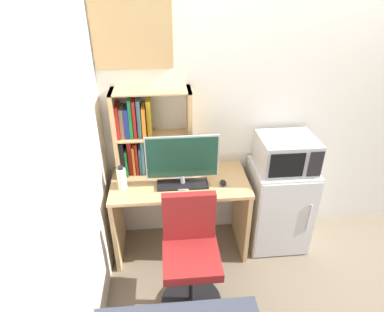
{
  "coord_description": "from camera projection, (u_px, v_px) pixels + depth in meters",
  "views": [
    {
      "loc": [
        -1.09,
        -2.59,
        2.29
      ],
      "look_at": [
        -0.88,
        -0.3,
        1.0
      ],
      "focal_mm": 30.92,
      "sensor_mm": 36.0,
      "label": 1
    }
  ],
  "objects": [
    {
      "name": "keyboard",
      "position": [
        183.0,
        184.0,
        2.71
      ],
      "size": [
        0.42,
        0.15,
        0.02
      ],
      "primitive_type": "cube",
      "color": "black",
      "rests_on": "desk"
    },
    {
      "name": "desk_chair",
      "position": [
        191.0,
        260.0,
        2.45
      ],
      "size": [
        0.47,
        0.47,
        0.93
      ],
      "color": "black",
      "rests_on": "ground_plane"
    },
    {
      "name": "hutch_bookshelf",
      "position": [
        142.0,
        133.0,
        2.71
      ],
      "size": [
        0.63,
        0.22,
        0.74
      ],
      "color": "tan",
      "rests_on": "desk"
    },
    {
      "name": "wall_left",
      "position": [
        34.0,
        259.0,
        1.3
      ],
      "size": [
        0.04,
        4.4,
        2.6
      ],
      "primitive_type": "cube",
      "color": "silver",
      "rests_on": "ground_plane"
    },
    {
      "name": "microwave",
      "position": [
        286.0,
        153.0,
        2.76
      ],
      "size": [
        0.46,
        0.41,
        0.28
      ],
      "color": "#ADADB2",
      "rests_on": "mini_fridge"
    },
    {
      "name": "monitor",
      "position": [
        182.0,
        159.0,
        2.61
      ],
      "size": [
        0.58,
        0.19,
        0.44
      ],
      "color": "#B7B7BC",
      "rests_on": "desk"
    },
    {
      "name": "wall_back",
      "position": [
        335.0,
        101.0,
        2.87
      ],
      "size": [
        6.4,
        0.04,
        2.6
      ],
      "primitive_type": "cube",
      "color": "silver",
      "rests_on": "ground_plane"
    },
    {
      "name": "computer_mouse",
      "position": [
        223.0,
        183.0,
        2.71
      ],
      "size": [
        0.05,
        0.08,
        0.04
      ],
      "primitive_type": "ellipsoid",
      "color": "black",
      "rests_on": "desk"
    },
    {
      "name": "desk",
      "position": [
        180.0,
        203.0,
        2.89
      ],
      "size": [
        1.15,
        0.55,
        0.75
      ],
      "color": "tan",
      "rests_on": "ground_plane"
    },
    {
      "name": "wall_corkboard",
      "position": [
        132.0,
        34.0,
        2.42
      ],
      "size": [
        0.59,
        0.02,
        0.5
      ],
      "primitive_type": "cube",
      "color": "tan"
    },
    {
      "name": "water_bottle",
      "position": [
        122.0,
        178.0,
        2.63
      ],
      "size": [
        0.07,
        0.07,
        0.2
      ],
      "color": "silver",
      "rests_on": "desk"
    },
    {
      "name": "mini_fridge",
      "position": [
        278.0,
        205.0,
        3.03
      ],
      "size": [
        0.52,
        0.49,
        0.82
      ],
      "color": "silver",
      "rests_on": "ground_plane"
    }
  ]
}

